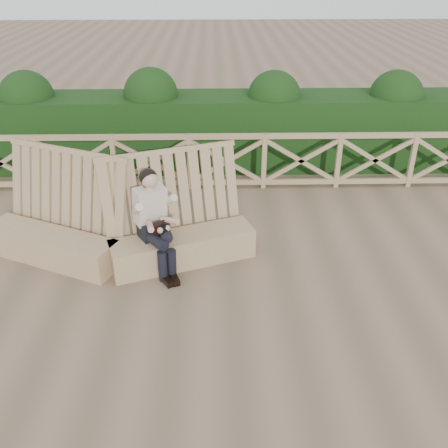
{
  "coord_description": "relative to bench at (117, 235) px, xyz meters",
  "views": [
    {
      "loc": [
        -0.24,
        -5.41,
        4.12
      ],
      "look_at": [
        -0.11,
        0.4,
        0.9
      ],
      "focal_mm": 40.0,
      "sensor_mm": 36.0,
      "label": 1
    }
  ],
  "objects": [
    {
      "name": "guardrail",
      "position": [
        1.69,
        2.49,
        0.15
      ],
      "size": [
        10.1,
        0.09,
        1.1
      ],
      "color": "#997959",
      "rests_on": "ground"
    },
    {
      "name": "woman",
      "position": [
        0.6,
        -0.23,
        0.4
      ],
      "size": [
        0.72,
        0.96,
        1.5
      ],
      "rotation": [
        0.0,
        0.0,
        0.56
      ],
      "color": "black",
      "rests_on": "ground"
    },
    {
      "name": "ground",
      "position": [
        1.69,
        -1.01,
        -0.4
      ],
      "size": [
        60.0,
        60.0,
        0.0
      ],
      "primitive_type": "plane",
      "color": "brown",
      "rests_on": "ground"
    },
    {
      "name": "hedge",
      "position": [
        1.69,
        3.69,
        0.35
      ],
      "size": [
        12.0,
        1.2,
        1.5
      ],
      "primitive_type": "cube",
      "color": "black",
      "rests_on": "ground"
    },
    {
      "name": "bench",
      "position": [
        0.0,
        0.0,
        0.0
      ],
      "size": [
        4.11,
        1.58,
        1.59
      ],
      "rotation": [
        0.0,
        0.0,
        -0.04
      ],
      "color": "#907552",
      "rests_on": "ground"
    }
  ]
}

